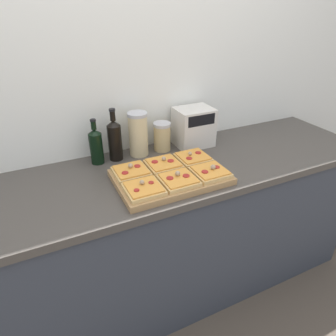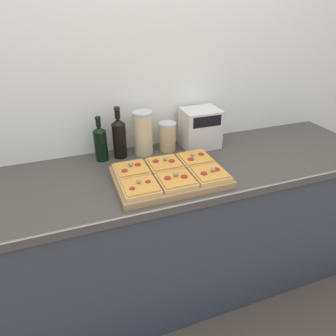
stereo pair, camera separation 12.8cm
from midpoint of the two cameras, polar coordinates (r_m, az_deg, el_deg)
name	(u,v)px [view 1 (the left image)]	position (r m, az deg, el deg)	size (l,w,h in m)	color
ground_plane	(179,330)	(2.03, 0.01, -28.58)	(12.00, 12.00, 0.00)	#4C4238
wall_back	(129,94)	(1.78, -9.64, 13.63)	(6.00, 0.06, 2.50)	silver
kitchen_counter	(156,238)	(1.86, -4.34, -13.14)	(2.63, 0.67, 0.93)	#333842
cutting_board	(171,177)	(1.50, -1.95, -1.77)	(0.55, 0.36, 0.03)	#A37A4C
pizza_slice_back_left	(131,171)	(1.51, -9.48, -0.72)	(0.17, 0.16, 0.05)	tan
pizza_slice_back_center	(163,164)	(1.55, -3.25, 0.67)	(0.17, 0.16, 0.05)	tan
pizza_slice_back_right	(193,158)	(1.62, 2.54, 1.94)	(0.17, 0.16, 0.05)	tan
pizza_slice_front_left	(144,189)	(1.36, -7.35, -3.99)	(0.17, 0.16, 0.05)	tan
pizza_slice_front_center	(178,180)	(1.42, -0.58, -2.33)	(0.17, 0.16, 0.05)	tan
pizza_slice_front_right	(210,172)	(1.49, 5.63, -0.80)	(0.17, 0.16, 0.05)	tan
olive_oil_bottle	(96,146)	(1.68, -15.68, 4.09)	(0.07, 0.07, 0.25)	black
wine_bottle	(115,139)	(1.69, -12.26, 5.33)	(0.08, 0.08, 0.29)	black
grain_jar_tall	(139,134)	(1.72, -7.75, 6.41)	(0.11, 0.11, 0.25)	beige
grain_jar_short	(162,136)	(1.78, -3.19, 5.99)	(0.10, 0.10, 0.17)	tan
toaster_oven	(194,127)	(1.84, 2.90, 7.79)	(0.25, 0.18, 0.23)	beige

